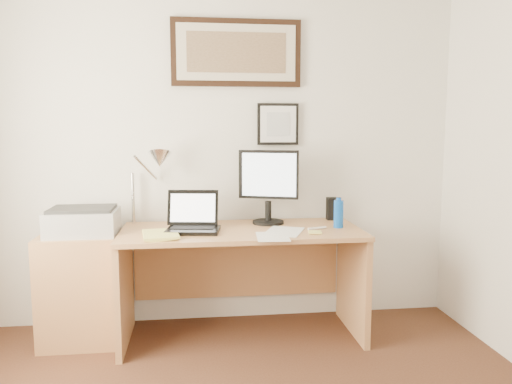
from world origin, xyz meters
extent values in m
cube|color=white|center=(0.00, 2.00, 1.25)|extent=(3.50, 0.02, 2.50)
cube|color=#AE7748|center=(-0.92, 1.68, 0.36)|extent=(0.50, 0.40, 0.73)
cylinder|color=#0E4FB9|center=(0.81, 1.61, 0.84)|extent=(0.07, 0.07, 0.19)
cylinder|color=#0E4FB9|center=(0.81, 1.61, 0.95)|extent=(0.03, 0.03, 0.02)
cube|color=black|center=(0.84, 1.90, 0.83)|extent=(0.08, 0.07, 0.17)
cube|color=white|center=(0.32, 1.38, 0.75)|extent=(0.22, 0.29, 0.00)
cube|color=white|center=(0.42, 1.51, 0.75)|extent=(0.33, 0.38, 0.00)
cube|color=#EAE66F|center=(0.61, 1.45, 0.76)|extent=(0.09, 0.09, 0.01)
cylinder|color=white|center=(0.65, 1.56, 0.76)|extent=(0.14, 0.06, 0.02)
imported|color=#E6E36C|center=(-0.48, 1.45, 0.76)|extent=(0.25, 0.32, 0.02)
cube|color=#AE7748|center=(0.15, 1.63, 0.73)|extent=(1.60, 0.70, 0.03)
cube|color=#AE7748|center=(-0.63, 1.63, 0.36)|extent=(0.04, 0.65, 0.72)
cube|color=#AE7748|center=(0.93, 1.63, 0.36)|extent=(0.04, 0.65, 0.72)
cube|color=#AE7748|center=(0.15, 1.96, 0.45)|extent=(1.50, 0.03, 0.55)
cube|color=black|center=(-0.17, 1.58, 0.76)|extent=(0.37, 0.29, 0.02)
cube|color=black|center=(-0.17, 1.61, 0.78)|extent=(0.30, 0.17, 0.00)
cube|color=black|center=(-0.17, 1.71, 0.89)|extent=(0.35, 0.12, 0.23)
cube|color=white|center=(-0.17, 1.70, 0.89)|extent=(0.30, 0.09, 0.18)
cylinder|color=black|center=(0.36, 1.81, 0.76)|extent=(0.22, 0.22, 0.02)
cylinder|color=black|center=(0.36, 1.81, 0.84)|extent=(0.04, 0.04, 0.14)
cube|color=black|center=(0.36, 1.80, 1.10)|extent=(0.41, 0.17, 0.34)
cube|color=white|center=(0.36, 1.78, 1.10)|extent=(0.36, 0.13, 0.30)
cube|color=#A3A4A6|center=(-0.89, 1.69, 0.81)|extent=(0.44, 0.34, 0.16)
cube|color=#2D2D2D|center=(-0.89, 1.69, 0.90)|extent=(0.40, 0.30, 0.02)
cylinder|color=silver|center=(-0.59, 1.92, 0.93)|extent=(0.02, 0.02, 0.36)
cylinder|color=silver|center=(-0.49, 1.86, 1.15)|extent=(0.15, 0.23, 0.19)
cone|color=silver|center=(-0.39, 1.80, 1.21)|extent=(0.16, 0.18, 0.15)
cube|color=black|center=(0.15, 1.98, 1.95)|extent=(0.92, 0.03, 0.47)
cube|color=beige|center=(0.15, 1.96, 1.95)|extent=(0.84, 0.01, 0.39)
cube|color=brown|center=(0.15, 1.95, 1.95)|extent=(0.70, 0.00, 0.28)
cube|color=black|center=(0.45, 1.98, 1.45)|extent=(0.30, 0.02, 0.30)
cube|color=white|center=(0.45, 1.96, 1.45)|extent=(0.26, 0.00, 0.26)
cube|color=#B4B9BE|center=(0.45, 1.96, 1.45)|extent=(0.17, 0.00, 0.17)
camera|label=1|loc=(-0.15, -1.63, 1.43)|focal=35.00mm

